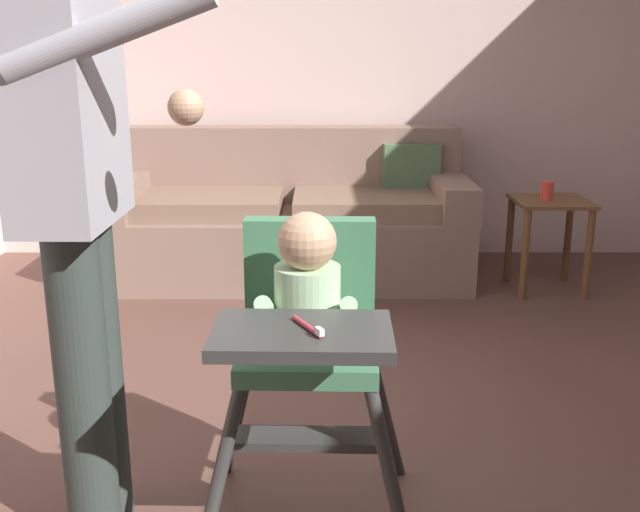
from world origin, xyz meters
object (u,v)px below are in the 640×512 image
(adult_standing, at_px, (80,198))
(couch, at_px, (293,221))
(high_chair, at_px, (311,320))
(sippy_cup, at_px, (551,191))
(side_table, at_px, (553,225))

(adult_standing, bearing_deg, couch, 80.43)
(high_chair, height_order, sippy_cup, high_chair)
(couch, relative_size, side_table, 4.03)
(couch, relative_size, adult_standing, 1.26)
(couch, height_order, side_table, couch)
(high_chair, relative_size, side_table, 1.78)
(side_table, xyz_separation_m, sippy_cup, (-0.03, 0.00, 0.19))
(adult_standing, xyz_separation_m, side_table, (1.88, 2.15, -0.57))
(high_chair, xyz_separation_m, sippy_cup, (1.27, 2.16, -0.06))
(couch, bearing_deg, adult_standing, -9.96)
(adult_standing, bearing_deg, high_chair, -0.52)
(couch, distance_m, adult_standing, 2.57)
(high_chair, xyz_separation_m, side_table, (1.30, 2.16, -0.25))
(side_table, bearing_deg, adult_standing, -131.21)
(sippy_cup, bearing_deg, couch, 167.67)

